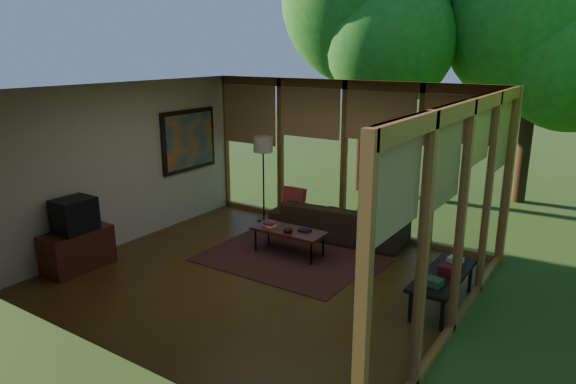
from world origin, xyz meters
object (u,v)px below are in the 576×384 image
Objects in this scene: television at (74,215)px; floor_lamp at (263,149)px; side_console at (438,275)px; sofa at (331,220)px; media_cabinet at (78,250)px; coffee_table at (289,232)px.

floor_lamp is at bearing 73.97° from television.
floor_lamp is 4.29m from side_console.
television reaches higher than side_console.
floor_lamp is at bearing -9.28° from sofa.
media_cabinet is at bearing 46.24° from sofa.
floor_lamp is 2.06m from coffee_table.
side_console is (3.88, -1.54, -1.00)m from floor_lamp.
television is at bearing -106.03° from floor_lamp.
sofa is 1.76× the size of coffee_table.
coffee_table is at bearing -41.03° from floor_lamp.
sofa is 4.15m from media_cabinet.
media_cabinet is at bearing 180.00° from television.
media_cabinet reaches higher than coffee_table.
sofa reaches higher than coffee_table.
sofa is 1.88m from floor_lamp.
side_console reaches higher than coffee_table.
television is 3.24m from coffee_table.
coffee_table is 2.55m from side_console.
media_cabinet is 0.71× the size of side_console.
media_cabinet is at bearing -136.75° from coffee_table.
television is at bearing 46.46° from sofa.
coffee_table is (-0.17, -1.10, 0.08)m from sofa.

